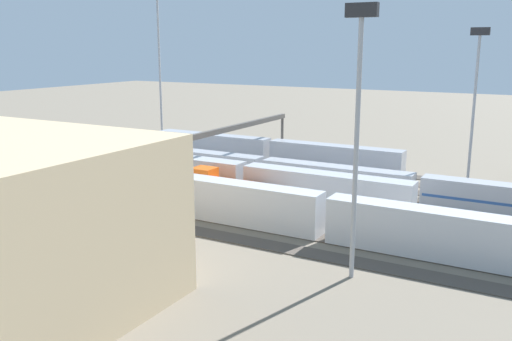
# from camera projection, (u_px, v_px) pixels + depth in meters

# --- Properties ---
(ground_plane) EXTENTS (400.00, 400.00, 0.00)m
(ground_plane) POSITION_uv_depth(u_px,v_px,m) (264.00, 191.00, 82.46)
(ground_plane) COLOR #756B5B
(track_bed_0) EXTENTS (140.00, 2.80, 0.12)m
(track_bed_0) POSITION_uv_depth(u_px,v_px,m) (317.00, 166.00, 99.47)
(track_bed_0) COLOR #3D3833
(track_bed_0) RESTS_ON ground_plane
(track_bed_1) EXTENTS (140.00, 2.80, 0.12)m
(track_bed_1) POSITION_uv_depth(u_px,v_px,m) (305.00, 172.00, 95.22)
(track_bed_1) COLOR #4C443D
(track_bed_1) RESTS_ON ground_plane
(track_bed_2) EXTENTS (140.00, 2.80, 0.12)m
(track_bed_2) POSITION_uv_depth(u_px,v_px,m) (293.00, 177.00, 90.96)
(track_bed_2) COLOR #3D3833
(track_bed_2) RESTS_ON ground_plane
(track_bed_3) EXTENTS (140.00, 2.80, 0.12)m
(track_bed_3) POSITION_uv_depth(u_px,v_px,m) (279.00, 184.00, 86.71)
(track_bed_3) COLOR #4C443D
(track_bed_3) RESTS_ON ground_plane
(track_bed_4) EXTENTS (140.00, 2.80, 0.12)m
(track_bed_4) POSITION_uv_depth(u_px,v_px,m) (264.00, 191.00, 82.45)
(track_bed_4) COLOR #4C443D
(track_bed_4) RESTS_ON ground_plane
(track_bed_5) EXTENTS (140.00, 2.80, 0.12)m
(track_bed_5) POSITION_uv_depth(u_px,v_px,m) (247.00, 199.00, 78.19)
(track_bed_5) COLOR #3D3833
(track_bed_5) RESTS_ON ground_plane
(track_bed_6) EXTENTS (140.00, 2.80, 0.12)m
(track_bed_6) POSITION_uv_depth(u_px,v_px,m) (228.00, 208.00, 73.94)
(track_bed_6) COLOR #3D3833
(track_bed_6) RESTS_ON ground_plane
(track_bed_7) EXTENTS (140.00, 2.80, 0.12)m
(track_bed_7) POSITION_uv_depth(u_px,v_px,m) (207.00, 217.00, 69.68)
(track_bed_7) COLOR #4C443D
(track_bed_7) RESTS_ON ground_plane
(track_bed_8) EXTENTS (140.00, 2.80, 0.12)m
(track_bed_8) POSITION_uv_depth(u_px,v_px,m) (183.00, 229.00, 65.42)
(track_bed_8) COLOR #4C443D
(track_bed_8) RESTS_ON ground_plane
(train_on_track_3) EXTENTS (139.00, 3.06, 4.40)m
(train_on_track_3) POSITION_uv_depth(u_px,v_px,m) (252.00, 168.00, 88.62)
(train_on_track_3) COLOR #285193
(train_on_track_3) RESTS_ON ground_plane
(train_on_track_5) EXTENTS (71.40, 3.00, 5.00)m
(train_on_track_5) POSITION_uv_depth(u_px,v_px,m) (176.00, 172.00, 83.54)
(train_on_track_5) COLOR #B7BABF
(train_on_track_5) RESTS_ON ground_plane
(train_on_track_1) EXTENTS (47.20, 3.00, 5.00)m
(train_on_track_1) POSITION_uv_depth(u_px,v_px,m) (270.00, 153.00, 97.91)
(train_on_track_1) COLOR #A8AAB2
(train_on_track_1) RESTS_ON ground_plane
(train_on_track_8) EXTENTS (10.00, 3.00, 5.00)m
(train_on_track_8) POSITION_uv_depth(u_px,v_px,m) (91.00, 195.00, 71.99)
(train_on_track_8) COLOR #D85914
(train_on_track_8) RESTS_ON ground_plane
(train_on_track_7) EXTENTS (95.60, 3.00, 5.00)m
(train_on_track_7) POSITION_uv_depth(u_px,v_px,m) (155.00, 190.00, 73.05)
(train_on_track_7) COLOR silver
(train_on_track_7) RESTS_ON ground_plane
(train_on_track_6) EXTENTS (10.00, 3.00, 5.00)m
(train_on_track_6) POSITION_uv_depth(u_px,v_px,m) (221.00, 191.00, 73.95)
(train_on_track_6) COLOR #D85914
(train_on_track_6) RESTS_ON ground_plane
(light_mast_0) EXTENTS (2.80, 0.70, 32.59)m
(light_mast_0) POSITION_uv_depth(u_px,v_px,m) (159.00, 51.00, 114.83)
(light_mast_0) COLOR #9EA0A5
(light_mast_0) RESTS_ON ground_plane
(light_mast_1) EXTENTS (2.80, 0.70, 24.68)m
(light_mast_1) POSITION_uv_depth(u_px,v_px,m) (358.00, 107.00, 48.37)
(light_mast_1) COLOR #9EA0A5
(light_mast_1) RESTS_ON ground_plane
(light_mast_2) EXTENTS (2.80, 0.70, 23.93)m
(light_mast_2) POSITION_uv_depth(u_px,v_px,m) (476.00, 83.00, 86.19)
(light_mast_2) COLOR #9EA0A5
(light_mast_2) RESTS_ON ground_plane
(signal_gantry) EXTENTS (0.70, 45.00, 8.80)m
(signal_gantry) POSITION_uv_depth(u_px,v_px,m) (218.00, 135.00, 84.59)
(signal_gantry) COLOR #4C4742
(signal_gantry) RESTS_ON ground_plane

